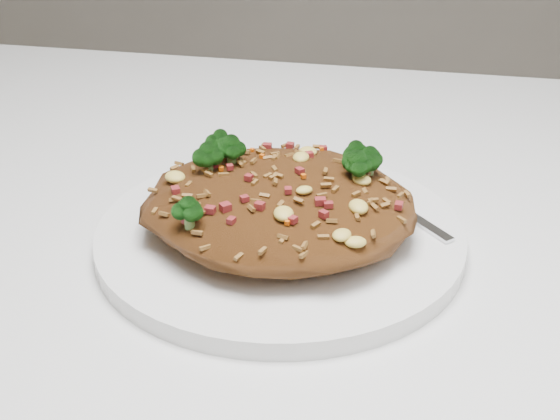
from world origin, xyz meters
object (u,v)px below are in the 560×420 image
Objects in this scene: plate at (280,236)px; fork at (387,200)px; fried_rice at (280,195)px; dining_table at (208,312)px.

fork is at bearing 36.82° from plate.
plate is at bearing -70.88° from fried_rice.
dining_table is at bearing 160.01° from fried_rice.
plate is at bearing -95.83° from fork.
plate reaches higher than dining_table.
fork is at bearing 12.28° from dining_table.
fried_rice is 1.54× the size of fork.
fork reaches higher than dining_table.
dining_table is 9.27× the size of fork.
dining_table is 6.01× the size of fried_rice.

